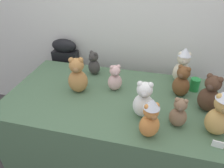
# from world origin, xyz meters

# --- Properties ---
(wall_back) EXTENTS (7.00, 0.08, 2.60)m
(wall_back) POSITION_xyz_m (0.00, 0.97, 1.30)
(wall_back) COLOR silver
(wall_back) RESTS_ON ground_plane
(display_table) EXTENTS (1.72, 0.94, 0.78)m
(display_table) POSITION_xyz_m (0.00, 0.25, 0.39)
(display_table) COLOR #4C6B4C
(display_table) RESTS_ON ground_plane
(instrument_case) EXTENTS (0.28, 0.13, 0.99)m
(instrument_case) POSITION_xyz_m (-0.69, 0.85, 0.50)
(instrument_case) COLOR black
(instrument_case) RESTS_ON ground_plane
(teddy_bear_honey) EXTENTS (0.16, 0.14, 0.35)m
(teddy_bear_honey) POSITION_xyz_m (0.75, 0.02, 0.95)
(teddy_bear_honey) COLOR tan
(teddy_bear_honey) RESTS_ON display_table
(teddy_bear_blush) EXTENTS (0.16, 0.15, 0.24)m
(teddy_bear_blush) POSITION_xyz_m (0.00, 0.35, 0.89)
(teddy_bear_blush) COLOR beige
(teddy_bear_blush) RESTS_ON display_table
(teddy_bear_snow) EXTENTS (0.15, 0.13, 0.29)m
(teddy_bear_snow) POSITION_xyz_m (0.27, 0.08, 0.92)
(teddy_bear_snow) COLOR white
(teddy_bear_snow) RESTS_ON display_table
(teddy_bear_charcoal) EXTENTS (0.15, 0.15, 0.23)m
(teddy_bear_charcoal) POSITION_xyz_m (-0.25, 0.57, 0.89)
(teddy_bear_charcoal) COLOR #383533
(teddy_bear_charcoal) RESTS_ON display_table
(teddy_bear_ginger) EXTENTS (0.17, 0.16, 0.29)m
(teddy_bear_ginger) POSITION_xyz_m (0.33, -0.10, 0.92)
(teddy_bear_ginger) COLOR #D17F3D
(teddy_bear_ginger) RESTS_ON display_table
(teddy_bear_caramel) EXTENTS (0.19, 0.18, 0.32)m
(teddy_bear_caramel) POSITION_xyz_m (-0.29, 0.25, 0.93)
(teddy_bear_caramel) COLOR #B27A42
(teddy_bear_caramel) RESTS_ON display_table
(teddy_bear_mocha) EXTENTS (0.12, 0.11, 0.23)m
(teddy_bear_mocha) POSITION_xyz_m (0.51, 0.03, 0.89)
(teddy_bear_mocha) COLOR #7F6047
(teddy_bear_mocha) RESTS_ON display_table
(teddy_bear_cocoa) EXTENTS (0.20, 0.19, 0.30)m
(teddy_bear_cocoa) POSITION_xyz_m (0.72, 0.26, 0.92)
(teddy_bear_cocoa) COLOR #4C3323
(teddy_bear_cocoa) RESTS_ON display_table
(teddy_bear_chestnut) EXTENTS (0.18, 0.17, 0.27)m
(teddy_bear_chestnut) POSITION_xyz_m (0.54, 0.40, 0.91)
(teddy_bear_chestnut) COLOR brown
(teddy_bear_chestnut) RESTS_ON display_table
(teddy_bear_cream) EXTENTS (0.16, 0.14, 0.33)m
(teddy_bear_cream) POSITION_xyz_m (0.54, 0.62, 0.94)
(teddy_bear_cream) COLOR beige
(teddy_bear_cream) RESTS_ON display_table
(party_cup_green) EXTENTS (0.08, 0.08, 0.11)m
(party_cup_green) POSITION_xyz_m (0.66, 0.51, 0.84)
(party_cup_green) COLOR #238C3D
(party_cup_green) RESTS_ON display_table
(name_card_front_left) EXTENTS (0.07, 0.02, 0.05)m
(name_card_front_left) POSITION_xyz_m (0.75, -0.11, 0.81)
(name_card_front_left) COLOR white
(name_card_front_left) RESTS_ON display_table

